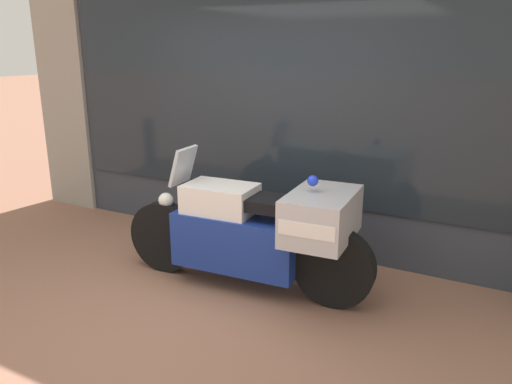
{
  "coord_description": "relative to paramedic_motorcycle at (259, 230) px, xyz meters",
  "views": [
    {
      "loc": [
        2.29,
        -2.74,
        2.08
      ],
      "look_at": [
        0.1,
        1.3,
        0.73
      ],
      "focal_mm": 35.0,
      "sensor_mm": 36.0,
      "label": 1
    }
  ],
  "objects": [
    {
      "name": "paramedic_motorcycle",
      "position": [
        0.0,
        0.0,
        0.0
      ],
      "size": [
        2.34,
        0.79,
        1.22
      ],
      "rotation": [
        0.0,
        0.0,
        3.21
      ],
      "color": "black",
      "rests_on": "ground"
    },
    {
      "name": "ground_plane",
      "position": [
        -0.39,
        -0.81,
        -0.56
      ],
      "size": [
        60.0,
        60.0,
        0.0
      ],
      "primitive_type": "plane",
      "color": "#8E604C"
    },
    {
      "name": "shop_building",
      "position": [
        -0.78,
        1.19,
        1.26
      ],
      "size": [
        6.75,
        0.55,
        3.63
      ],
      "color": "#333842",
      "rests_on": "ground"
    },
    {
      "name": "window_display",
      "position": [
        -0.08,
        1.22,
        -0.1
      ],
      "size": [
        5.52,
        0.3,
        1.9
      ],
      "color": "slate",
      "rests_on": "ground"
    }
  ]
}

